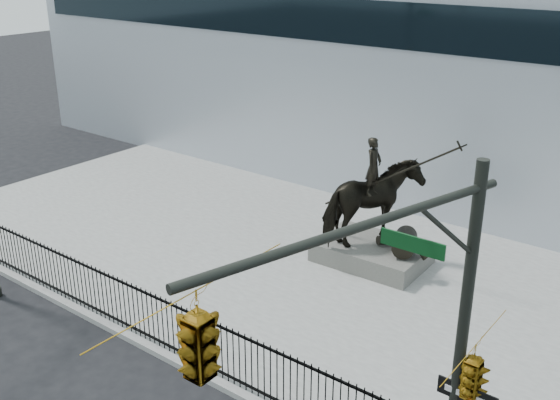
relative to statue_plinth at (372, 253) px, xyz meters
The scene contains 7 objects.
ground 8.69m from the statue_plinth, 94.99° to the right, with size 120.00×120.00×0.00m, color black.
plaza 1.85m from the statue_plinth, 114.62° to the right, with size 30.00×12.00×0.15m, color gray.
building 12.07m from the statue_plinth, 93.81° to the left, with size 44.00×14.00×9.00m, color silver.
picket_fence 7.45m from the statue_plinth, 95.83° to the right, with size 22.10×0.10×1.50m.
statue_plinth is the anchor object (origin of this frame).
equestrian_statue 1.64m from the statue_plinth, ahead, with size 4.31×2.73×3.65m.
traffic_signal_right 12.86m from the statue_plinth, 61.80° to the right, with size 2.17×6.86×7.00m.
Camera 1 is at (9.93, -8.03, 9.70)m, focal length 42.00 mm.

